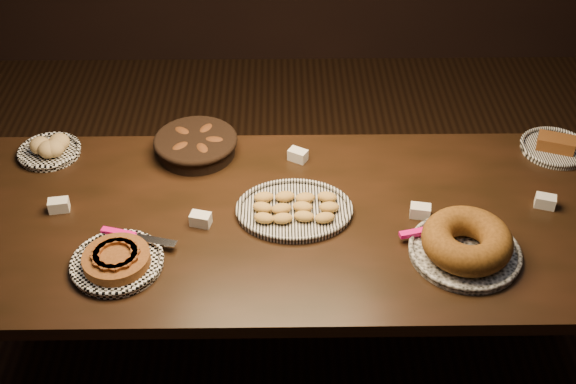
{
  "coord_description": "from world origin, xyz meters",
  "views": [
    {
      "loc": [
        -0.06,
        -1.9,
        2.42
      ],
      "look_at": [
        -0.03,
        0.05,
        0.82
      ],
      "focal_mm": 45.0,
      "sensor_mm": 36.0,
      "label": 1
    }
  ],
  "objects_px": {
    "buffet_table": "(297,232)",
    "bundt_cake_plate": "(466,244)",
    "madeleine_platter": "(294,209)",
    "apple_tart_plate": "(117,260)"
  },
  "relations": [
    {
      "from": "madeleine_platter",
      "to": "bundt_cake_plate",
      "type": "height_order",
      "value": "bundt_cake_plate"
    },
    {
      "from": "buffet_table",
      "to": "bundt_cake_plate",
      "type": "height_order",
      "value": "bundt_cake_plate"
    },
    {
      "from": "buffet_table",
      "to": "apple_tart_plate",
      "type": "xyz_separation_m",
      "value": [
        -0.59,
        -0.23,
        0.1
      ]
    },
    {
      "from": "madeleine_platter",
      "to": "bundt_cake_plate",
      "type": "distance_m",
      "value": 0.6
    },
    {
      "from": "apple_tart_plate",
      "to": "bundt_cake_plate",
      "type": "bearing_deg",
      "value": 22.09
    },
    {
      "from": "apple_tart_plate",
      "to": "madeleine_platter",
      "type": "height_order",
      "value": "apple_tart_plate"
    },
    {
      "from": "buffet_table",
      "to": "madeleine_platter",
      "type": "height_order",
      "value": "madeleine_platter"
    },
    {
      "from": "apple_tart_plate",
      "to": "bundt_cake_plate",
      "type": "relative_size",
      "value": 0.86
    },
    {
      "from": "apple_tart_plate",
      "to": "madeleine_platter",
      "type": "xyz_separation_m",
      "value": [
        0.58,
        0.25,
        -0.0
      ]
    },
    {
      "from": "buffet_table",
      "to": "madeleine_platter",
      "type": "distance_m",
      "value": 0.09
    }
  ]
}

